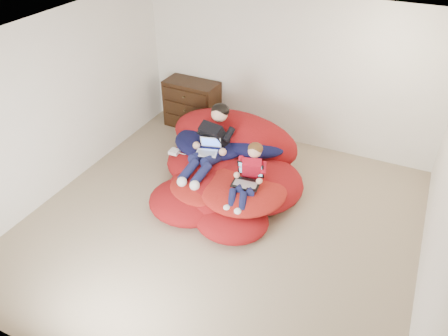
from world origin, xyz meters
TOP-DOWN VIEW (x-y plane):
  - room_shell at (0.00, 0.00)m, footprint 5.10×5.10m
  - dresser at (-1.66, 2.24)m, footprint 0.99×0.56m
  - beanbag_pile at (-0.31, 0.87)m, footprint 2.41×2.42m
  - cream_pillow at (-0.90, 1.49)m, footprint 0.44×0.28m
  - older_boy at (-0.56, 0.82)m, footprint 0.43×1.22m
  - younger_boy at (0.20, 0.42)m, footprint 0.36×0.89m
  - laptop_white at (-0.56, 0.73)m, footprint 0.35×0.37m
  - laptop_black at (0.20, 0.40)m, footprint 0.39×0.37m
  - power_adapter at (-1.14, 0.73)m, footprint 0.15×0.15m

SIDE VIEW (x-z plane):
  - room_shell at x=0.00m, z-range -1.17..1.60m
  - beanbag_pile at x=-0.31m, z-range -0.18..0.75m
  - power_adapter at x=-1.14m, z-range 0.39..0.45m
  - dresser at x=-1.66m, z-range 0.00..0.87m
  - laptop_black at x=0.20m, z-range 0.43..0.69m
  - younger_boy at x=0.20m, z-range 0.29..0.94m
  - cream_pillow at x=-0.90m, z-range 0.48..0.76m
  - laptop_white at x=-0.56m, z-range 0.53..0.74m
  - older_boy at x=-0.56m, z-range 0.31..1.13m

